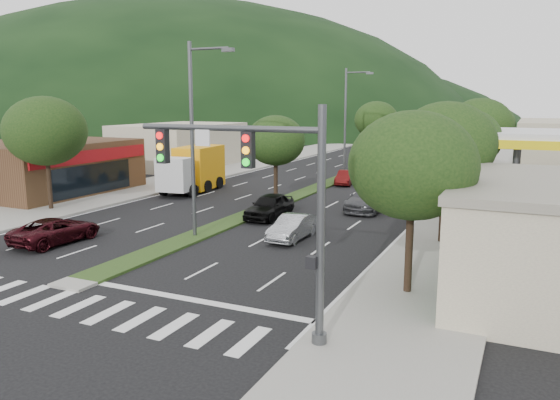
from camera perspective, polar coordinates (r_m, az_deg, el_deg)
The scene contains 29 objects.
ground at distance 23.24m, azimuth -19.95°, elevation -8.08°, with size 160.00×160.00×0.00m, color black.
sidewalk_right at distance 41.22m, azimuth 19.83°, elevation -0.08°, with size 5.00×90.00×0.15m, color gray.
sidewalk_left at distance 50.18m, azimuth -10.52°, elevation 2.13°, with size 6.00×90.00×0.15m, color gray.
median at distance 46.80m, azimuth 4.78°, elevation 1.66°, with size 1.60×56.00×0.12m, color #213814.
crosswalk at distance 21.96m, azimuth -23.65°, elevation -9.40°, with size 19.00×2.20×0.01m, color silver.
traffic_signal at distance 15.70m, azimuth -1.09°, elevation 1.36°, with size 6.12×0.40×7.00m.
shop_left at distance 46.15m, azimuth -23.41°, elevation 3.16°, with size 10.15×12.00×4.00m.
bldg_left_far at distance 60.69m, azimuth -10.33°, elevation 5.65°, with size 9.00×14.00×4.60m, color beige.
hill_far at distance 158.04m, azimuth -12.65°, elevation 7.52°, with size 176.00×132.00×82.00m, color black.
tree_r_a at distance 19.99m, azimuth 13.69°, elevation 3.51°, with size 4.60×4.60×6.63m.
tree_r_b at distance 27.83m, azimuth 16.96°, elevation 5.65°, with size 4.80×4.80×6.94m.
tree_r_c at distance 35.77m, azimuth 18.75°, elevation 6.03°, with size 4.40×4.40×6.48m.
tree_r_d at distance 45.69m, azimuth 20.18°, elevation 7.31°, with size 5.00×5.00×7.17m.
tree_r_e at distance 55.66m, azimuth 21.05°, elevation 7.39°, with size 4.60×4.60×6.71m.
tree_med_near at distance 37.13m, azimuth -0.46°, elevation 6.22°, with size 4.00×4.00×6.02m.
tree_med_far at distance 61.59m, azimuth 10.03°, elevation 8.24°, with size 4.80×4.80×6.94m.
tree_l_a at distance 38.14m, azimuth -23.32°, elevation 6.63°, with size 5.20×5.20×7.25m.
streetlight_near at distance 28.24m, azimuth -8.84°, elevation 7.15°, with size 2.60×0.25×10.00m.
streetlight_mid at distance 50.96m, azimuth 7.05°, elevation 8.57°, with size 2.60×0.25×10.00m.
sedan_silver at distance 28.26m, azimuth 1.31°, elevation -2.88°, with size 1.34×3.85×1.27m, color #A8AAB0.
suv_maroon at distance 29.81m, azimuth -22.36°, elevation -2.94°, with size 2.15×4.67×1.30m, color black.
car_queue_a at distance 33.31m, azimuth -1.11°, elevation -0.64°, with size 1.77×4.40×1.50m, color black.
car_queue_b at distance 36.24m, azimuth 9.30°, elevation 0.16°, with size 2.16×5.32×1.54m, color #424347.
car_queue_c at distance 47.10m, azimuth 6.89°, elevation 2.35°, with size 1.28×3.67×1.21m, color #530E0D.
car_queue_d at distance 41.06m, azimuth 10.99°, elevation 1.20°, with size 2.35×5.10×1.42m, color black.
car_queue_e at distance 50.90m, azimuth 12.73°, elevation 2.95°, with size 1.81×4.50×1.53m, color #49494E.
car_queue_f at distance 56.06m, azimuth 12.40°, elevation 3.51°, with size 1.84×4.53×1.31m, color black.
box_truck at distance 43.76m, azimuth -8.93°, elevation 3.07°, with size 3.35×7.31×3.49m.
motorhome at distance 40.88m, azimuth 15.01°, elevation 2.37°, with size 3.10×8.35×3.14m.
Camera 1 is at (15.81, -15.49, 7.10)m, focal length 35.00 mm.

